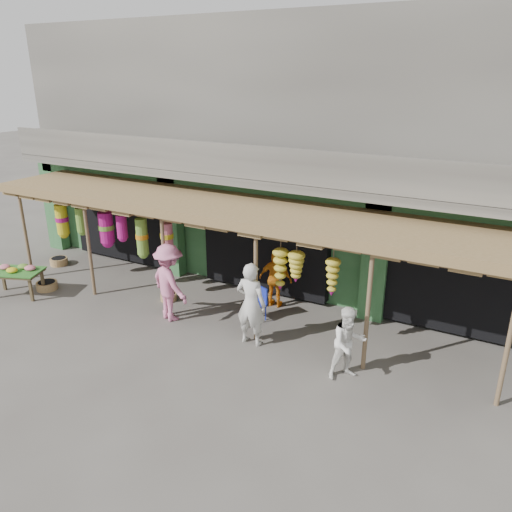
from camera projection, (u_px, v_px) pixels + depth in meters
The scene contains 12 objects.
ground at pixel (223, 325), 11.95m from camera, with size 80.00×80.00×0.00m, color #514C47.
building at pixel (308, 155), 14.77m from camera, with size 16.40×6.80×7.00m.
awning at pixel (233, 212), 11.78m from camera, with size 14.00×2.70×2.79m.
flower_table at pixel (16, 272), 13.30m from camera, with size 1.60×1.26×0.84m.
blue_chair at pixel (258, 302), 12.09m from camera, with size 0.51×0.52×0.82m.
basket_left at pixel (59, 261), 15.60m from camera, with size 0.53×0.53×0.22m, color brown.
basket_mid at pixel (47, 286), 13.85m from camera, with size 0.56×0.56×0.22m, color olive.
basket_right at pixel (169, 297), 13.20m from camera, with size 0.42×0.42×0.19m, color #AA7A4F.
person_front at pixel (251, 304), 10.84m from camera, with size 0.70×0.46×1.91m, color silver.
person_right at pixel (348, 343), 9.67m from camera, with size 0.73×0.57×1.51m, color white.
person_vendor at pixel (276, 279), 12.65m from camera, with size 0.88×0.37×1.50m, color orange.
person_shopper at pixel (169, 283), 11.93m from camera, with size 1.24×0.71×1.92m, color pink.
Camera 1 is at (5.77, -8.94, 5.73)m, focal length 35.00 mm.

